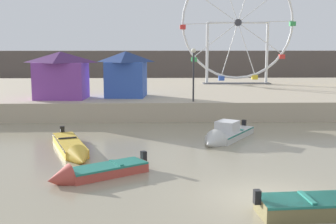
% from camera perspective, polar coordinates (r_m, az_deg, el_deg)
% --- Properties ---
extents(ground_plane, '(240.00, 240.00, 0.00)m').
position_cam_1_polar(ground_plane, '(15.73, 12.79, -11.09)').
color(ground_plane, gray).
extents(quay_promenade, '(110.00, 22.74, 1.35)m').
position_cam_1_polar(quay_promenade, '(41.18, 3.74, 2.36)').
color(quay_promenade, '#B7A88E').
rests_on(quay_promenade, ground_plane).
extents(distant_town_skyline, '(140.00, 3.00, 4.40)m').
position_cam_1_polar(distant_town_skyline, '(66.98, 1.68, 6.17)').
color(distant_town_skyline, '#564C47').
rests_on(distant_town_skyline, ground_plane).
extents(motorboat_pale_grey, '(3.83, 5.01, 1.50)m').
position_cam_1_polar(motorboat_pale_grey, '(24.33, 7.37, -3.09)').
color(motorboat_pale_grey, silver).
rests_on(motorboat_pale_grey, ground_plane).
extents(motorboat_faded_red, '(4.09, 3.23, 1.08)m').
position_cam_1_polar(motorboat_faded_red, '(17.79, -10.00, -7.84)').
color(motorboat_faded_red, '#B24238').
rests_on(motorboat_faded_red, ground_plane).
extents(motorboat_mustard_yellow, '(3.08, 6.06, 1.06)m').
position_cam_1_polar(motorboat_mustard_yellow, '(21.93, -12.39, -4.75)').
color(motorboat_mustard_yellow, gold).
rests_on(motorboat_mustard_yellow, ground_plane).
extents(ferris_wheel_white_frame, '(11.65, 1.20, 11.82)m').
position_cam_1_polar(ferris_wheel_white_frame, '(45.07, 9.15, 11.24)').
color(ferris_wheel_white_frame, silver).
rests_on(ferris_wheel_white_frame, quay_promenade).
extents(carnival_booth_blue_tent, '(3.46, 3.44, 3.46)m').
position_cam_1_polar(carnival_booth_blue_tent, '(33.40, -5.53, 5.09)').
color(carnival_booth_blue_tent, '#3356B7').
rests_on(carnival_booth_blue_tent, quay_promenade).
extents(carnival_booth_purple_stall, '(4.11, 3.13, 3.46)m').
position_cam_1_polar(carnival_booth_purple_stall, '(32.94, -13.84, 4.82)').
color(carnival_booth_purple_stall, purple).
rests_on(carnival_booth_purple_stall, quay_promenade).
extents(promenade_lamp_near, '(0.32, 0.32, 3.71)m').
position_cam_1_polar(promenade_lamp_near, '(30.39, 3.37, 5.97)').
color(promenade_lamp_near, '#2D2D33').
rests_on(promenade_lamp_near, quay_promenade).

